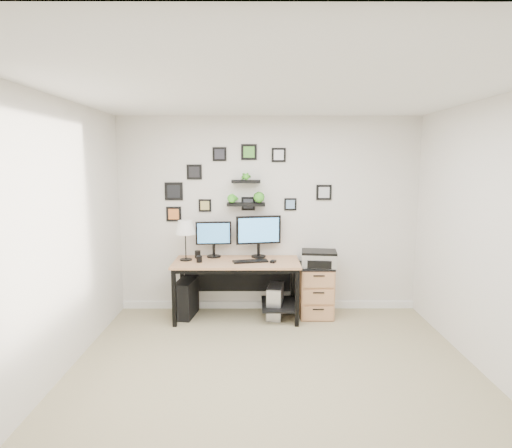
{
  "coord_description": "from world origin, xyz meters",
  "views": [
    {
      "loc": [
        -0.18,
        -3.69,
        2.01
      ],
      "look_at": [
        -0.17,
        1.83,
        1.2
      ],
      "focal_mm": 30.0,
      "sensor_mm": 36.0,
      "label": 1
    }
  ],
  "objects_px": {
    "desk": "(239,270)",
    "printer": "(319,259)",
    "monitor_right": "(259,233)",
    "pc_tower_grey": "(275,301)",
    "pc_tower_black": "(186,298)",
    "file_cabinet": "(316,290)",
    "mug": "(199,259)",
    "table_lamp": "(185,228)",
    "monitor_left": "(214,236)"
  },
  "relations": [
    {
      "from": "mug",
      "to": "pc_tower_black",
      "type": "xyz_separation_m",
      "value": [
        -0.2,
        0.13,
        -0.55
      ]
    },
    {
      "from": "pc_tower_black",
      "to": "printer",
      "type": "distance_m",
      "value": 1.81
    },
    {
      "from": "pc_tower_black",
      "to": "desk",
      "type": "bearing_deg",
      "value": 5.41
    },
    {
      "from": "mug",
      "to": "printer",
      "type": "relative_size",
      "value": 0.17
    },
    {
      "from": "desk",
      "to": "monitor_right",
      "type": "height_order",
      "value": "monitor_right"
    },
    {
      "from": "file_cabinet",
      "to": "mug",
      "type": "bearing_deg",
      "value": -174.1
    },
    {
      "from": "desk",
      "to": "monitor_right",
      "type": "distance_m",
      "value": 0.55
    },
    {
      "from": "monitor_right",
      "to": "printer",
      "type": "relative_size",
      "value": 1.24
    },
    {
      "from": "pc_tower_black",
      "to": "monitor_right",
      "type": "bearing_deg",
      "value": 17.59
    },
    {
      "from": "file_cabinet",
      "to": "printer",
      "type": "distance_m",
      "value": 0.44
    },
    {
      "from": "desk",
      "to": "file_cabinet",
      "type": "bearing_deg",
      "value": 3.34
    },
    {
      "from": "table_lamp",
      "to": "file_cabinet",
      "type": "distance_m",
      "value": 1.88
    },
    {
      "from": "monitor_right",
      "to": "printer",
      "type": "height_order",
      "value": "monitor_right"
    },
    {
      "from": "file_cabinet",
      "to": "pc_tower_grey",
      "type": "bearing_deg",
      "value": -172.67
    },
    {
      "from": "monitor_left",
      "to": "monitor_right",
      "type": "height_order",
      "value": "monitor_right"
    },
    {
      "from": "file_cabinet",
      "to": "table_lamp",
      "type": "bearing_deg",
      "value": -178.86
    },
    {
      "from": "pc_tower_black",
      "to": "pc_tower_grey",
      "type": "bearing_deg",
      "value": 5.96
    },
    {
      "from": "desk",
      "to": "printer",
      "type": "xyz_separation_m",
      "value": [
        1.02,
        0.02,
        0.15
      ]
    },
    {
      "from": "desk",
      "to": "table_lamp",
      "type": "xyz_separation_m",
      "value": [
        -0.69,
        0.02,
        0.54
      ]
    },
    {
      "from": "desk",
      "to": "table_lamp",
      "type": "relative_size",
      "value": 3.1
    },
    {
      "from": "printer",
      "to": "table_lamp",
      "type": "bearing_deg",
      "value": 179.69
    },
    {
      "from": "table_lamp",
      "to": "mug",
      "type": "bearing_deg",
      "value": -32.9
    },
    {
      "from": "mug",
      "to": "pc_tower_grey",
      "type": "height_order",
      "value": "mug"
    },
    {
      "from": "desk",
      "to": "pc_tower_grey",
      "type": "distance_m",
      "value": 0.62
    },
    {
      "from": "table_lamp",
      "to": "pc_tower_grey",
      "type": "distance_m",
      "value": 1.5
    },
    {
      "from": "file_cabinet",
      "to": "printer",
      "type": "bearing_deg",
      "value": -56.25
    },
    {
      "from": "pc_tower_grey",
      "to": "printer",
      "type": "relative_size",
      "value": 0.93
    },
    {
      "from": "pc_tower_black",
      "to": "printer",
      "type": "height_order",
      "value": "printer"
    },
    {
      "from": "mug",
      "to": "printer",
      "type": "bearing_deg",
      "value": 4.19
    },
    {
      "from": "pc_tower_black",
      "to": "file_cabinet",
      "type": "height_order",
      "value": "file_cabinet"
    },
    {
      "from": "monitor_right",
      "to": "printer",
      "type": "bearing_deg",
      "value": -12.79
    },
    {
      "from": "desk",
      "to": "file_cabinet",
      "type": "distance_m",
      "value": 1.04
    },
    {
      "from": "printer",
      "to": "desk",
      "type": "bearing_deg",
      "value": -179.15
    },
    {
      "from": "pc_tower_grey",
      "to": "file_cabinet",
      "type": "distance_m",
      "value": 0.55
    },
    {
      "from": "pc_tower_grey",
      "to": "printer",
      "type": "bearing_deg",
      "value": 2.6
    },
    {
      "from": "pc_tower_black",
      "to": "mug",
      "type": "bearing_deg",
      "value": -24.99
    },
    {
      "from": "table_lamp",
      "to": "mug",
      "type": "relative_size",
      "value": 6.36
    },
    {
      "from": "monitor_right",
      "to": "pc_tower_grey",
      "type": "xyz_separation_m",
      "value": [
        0.22,
        -0.2,
        -0.87
      ]
    },
    {
      "from": "pc_tower_grey",
      "to": "mug",
      "type": "bearing_deg",
      "value": -174.89
    },
    {
      "from": "pc_tower_black",
      "to": "file_cabinet",
      "type": "bearing_deg",
      "value": 8.92
    },
    {
      "from": "mug",
      "to": "pc_tower_black",
      "type": "bearing_deg",
      "value": 146.97
    },
    {
      "from": "mug",
      "to": "monitor_right",
      "type": "bearing_deg",
      "value": 21.03
    },
    {
      "from": "table_lamp",
      "to": "mug",
      "type": "distance_m",
      "value": 0.44
    },
    {
      "from": "pc_tower_black",
      "to": "file_cabinet",
      "type": "distance_m",
      "value": 1.7
    },
    {
      "from": "mug",
      "to": "desk",
      "type": "bearing_deg",
      "value": 10.89
    },
    {
      "from": "desk",
      "to": "monitor_left",
      "type": "relative_size",
      "value": 3.35
    },
    {
      "from": "monitor_right",
      "to": "pc_tower_grey",
      "type": "height_order",
      "value": "monitor_right"
    },
    {
      "from": "monitor_left",
      "to": "printer",
      "type": "bearing_deg",
      "value": -7.48
    },
    {
      "from": "monitor_right",
      "to": "pc_tower_black",
      "type": "relative_size",
      "value": 1.24
    },
    {
      "from": "monitor_left",
      "to": "file_cabinet",
      "type": "relative_size",
      "value": 0.71
    }
  ]
}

